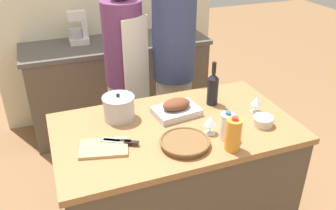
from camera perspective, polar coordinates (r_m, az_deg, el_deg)
kitchen_island at (r=2.46m, az=1.07°, el=-12.17°), size 1.48×0.85×0.89m
back_counter at (r=3.73m, az=-7.86°, el=3.22°), size 1.81×0.60×0.93m
roasting_pan at (r=2.29m, az=1.35°, el=-0.59°), size 0.31×0.24×0.11m
wicker_basket at (r=2.01m, az=2.73°, el=-6.01°), size 0.29×0.29×0.04m
cutting_board at (r=2.01m, az=-10.25°, el=-6.78°), size 0.30×0.23×0.02m
stock_pot at (r=2.25m, az=-7.89°, el=-0.42°), size 0.20×0.20×0.18m
mixing_bowl at (r=2.26m, az=15.04°, el=-2.40°), size 0.13×0.13×0.06m
juice_jug at (r=1.97m, az=10.44°, el=-4.68°), size 0.09×0.09×0.21m
milk_jug at (r=2.06m, az=9.45°, el=-3.38°), size 0.08×0.08×0.18m
wine_bottle_green at (r=2.40m, az=7.20°, el=2.74°), size 0.08×0.08×0.30m
wine_glass_left at (r=2.37m, az=14.02°, el=0.59°), size 0.07×0.07×0.11m
wine_glass_right at (r=2.09m, az=6.82°, el=-2.60°), size 0.07×0.07×0.12m
knife_chef at (r=2.03m, az=-7.51°, el=-5.81°), size 0.21×0.13×0.01m
knife_paring at (r=2.04m, az=-7.99°, el=-5.64°), size 0.15×0.10×0.01m
stand_mixer at (r=3.54m, az=-14.22°, el=11.55°), size 0.18×0.14×0.31m
condiment_bottle_tall at (r=3.49m, az=-6.65°, el=11.38°), size 0.06×0.06×0.20m
condiment_bottle_short at (r=3.46m, az=-9.68°, el=10.54°), size 0.06×0.06×0.15m
person_cook_aproned at (r=2.92m, az=-6.90°, el=5.83°), size 0.34×0.35×1.67m
person_cook_guest at (r=2.93m, az=0.93°, el=6.84°), size 0.34×0.34×1.74m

